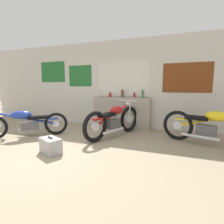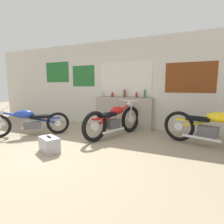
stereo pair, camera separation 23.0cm
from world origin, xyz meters
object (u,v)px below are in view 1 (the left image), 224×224
Objects in this scene: bottle_rightmost at (143,93)px; hard_case_silver at (51,146)px; motorcycle_yellow at (210,126)px; bottle_leftmost at (99,94)px; motorcycle_red at (114,120)px; bottle_right_center at (134,95)px; bottle_left_center at (110,95)px; bottle_center at (122,93)px; motorcycle_blue at (27,122)px.

hard_case_silver is (-1.33, -2.64, -0.97)m from bottle_rightmost.
hard_case_silver is at bearing -151.88° from motorcycle_yellow.
bottle_leftmost is 0.76× the size of bottle_rightmost.
bottle_leftmost reaches higher than hard_case_silver.
motorcycle_red reaches higher than hard_case_silver.
bottle_rightmost is at bearing 2.38° from bottle_right_center.
bottle_left_center is 0.41m from bottle_center.
bottle_left_center reaches higher than motorcycle_yellow.
bottle_leftmost reaches higher than bottle_left_center.
bottle_leftmost is 0.41m from bottle_left_center.
motorcycle_red is (2.14, 0.86, 0.04)m from motorcycle_blue.
motorcycle_red is at bearing -178.69° from motorcycle_yellow.
bottle_rightmost reaches higher than motorcycle_yellow.
bottle_rightmost is (0.26, 0.01, 0.05)m from bottle_right_center.
bottle_leftmost is at bearing 179.90° from bottle_center.
bottle_leftmost is 0.11× the size of motorcycle_yellow.
motorcycle_blue is 2.31m from motorcycle_red.
motorcycle_blue is at bearing -144.43° from bottle_rightmost.
bottle_right_center is at bearing 153.21° from motorcycle_yellow.
bottle_center reaches higher than bottle_leftmost.
motorcycle_yellow is at bearing 28.12° from hard_case_silver.
motorcycle_yellow is 2.27m from motorcycle_red.
bottle_left_center is at bearing 116.50° from motorcycle_red.
bottle_leftmost reaches higher than motorcycle_red.
bottle_center reaches higher than motorcycle_red.
bottle_leftmost is 3.39m from motorcycle_yellow.
bottle_right_center reaches higher than motorcycle_yellow.
motorcycle_blue is at bearing 152.14° from hard_case_silver.
bottle_center is 0.39m from bottle_right_center.
bottle_left_center is 0.31× the size of hard_case_silver.
bottle_left_center reaches higher than hard_case_silver.
motorcycle_red reaches higher than motorcycle_blue.
hard_case_silver is at bearing -116.33° from motorcycle_red.
bottle_rightmost is at bearing 1.99° from bottle_center.
motorcycle_yellow is at bearing 11.67° from motorcycle_blue.
motorcycle_yellow is at bearing -19.05° from bottle_left_center.
bottle_left_center is 0.59× the size of bottle_center.
bottle_center is 0.15× the size of motorcycle_red.
bottle_center is 0.14× the size of motorcycle_yellow.
motorcycle_yellow is at bearing -30.37° from bottle_rightmost.
motorcycle_blue is at bearing -141.83° from bottle_right_center.
motorcycle_yellow is 3.83× the size of hard_case_silver.
bottle_left_center is at bearing 160.95° from motorcycle_yellow.
bottle_right_center is 0.09× the size of motorcycle_yellow.
bottle_rightmost reaches higher than bottle_right_center.
bottle_leftmost is 0.77× the size of bottle_center.
hard_case_silver is at bearing -87.21° from bottle_leftmost.
motorcycle_yellow is (2.77, -0.96, -0.62)m from bottle_left_center.
motorcycle_red is (0.09, -1.04, -0.68)m from bottle_center.
motorcycle_yellow is at bearing -26.79° from bottle_right_center.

